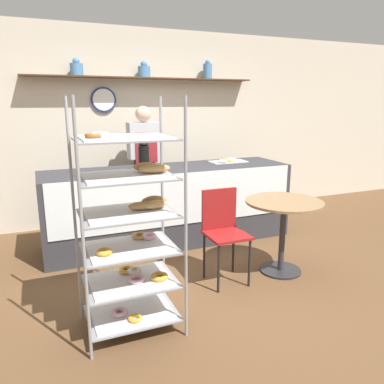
% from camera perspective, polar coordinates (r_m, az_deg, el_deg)
% --- Properties ---
extents(ground_plane, '(14.00, 14.00, 0.00)m').
position_cam_1_polar(ground_plane, '(3.84, 2.28, -12.89)').
color(ground_plane, brown).
extents(back_wall, '(10.00, 0.30, 2.70)m').
position_cam_1_polar(back_wall, '(5.53, -7.38, 9.89)').
color(back_wall, beige).
rests_on(back_wall, ground_plane).
extents(display_counter, '(3.00, 0.79, 0.93)m').
position_cam_1_polar(display_counter, '(4.63, -3.41, -1.98)').
color(display_counter, '#333338').
rests_on(display_counter, ground_plane).
extents(pastry_rack, '(0.72, 0.54, 1.75)m').
position_cam_1_polar(pastry_rack, '(2.79, -9.18, -5.31)').
color(pastry_rack, gray).
rests_on(pastry_rack, ground_plane).
extents(person_worker, '(0.42, 0.23, 1.66)m').
position_cam_1_polar(person_worker, '(5.09, -7.24, 4.39)').
color(person_worker, '#282833').
rests_on(person_worker, ground_plane).
extents(cafe_table, '(0.77, 0.77, 0.75)m').
position_cam_1_polar(cafe_table, '(3.87, 13.74, -3.93)').
color(cafe_table, '#262628').
rests_on(cafe_table, ground_plane).
extents(cafe_chair, '(0.38, 0.38, 0.90)m').
position_cam_1_polar(cafe_chair, '(3.63, 4.74, -5.05)').
color(cafe_chair, black).
rests_on(cafe_chair, ground_plane).
extents(coffee_carafe, '(0.13, 0.13, 0.33)m').
position_cam_1_polar(coffee_carafe, '(4.33, -7.34, 5.34)').
color(coffee_carafe, black).
rests_on(coffee_carafe, display_counter).
extents(donut_tray_counter, '(0.49, 0.26, 0.05)m').
position_cam_1_polar(donut_tray_counter, '(4.96, 5.41, 4.73)').
color(donut_tray_counter, silver).
rests_on(donut_tray_counter, display_counter).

